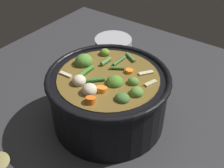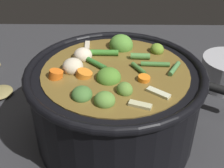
{
  "view_description": "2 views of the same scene",
  "coord_description": "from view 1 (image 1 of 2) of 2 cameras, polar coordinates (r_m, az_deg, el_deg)",
  "views": [
    {
      "loc": [
        -0.44,
        -0.32,
        0.55
      ],
      "look_at": [
        -0.01,
        -0.02,
        0.13
      ],
      "focal_mm": 45.4,
      "sensor_mm": 36.0,
      "label": 1
    },
    {
      "loc": [
        0.0,
        -0.41,
        0.39
      ],
      "look_at": [
        -0.0,
        -0.01,
        0.12
      ],
      "focal_mm": 46.19,
      "sensor_mm": 36.0,
      "label": 2
    }
  ],
  "objects": [
    {
      "name": "small_saucepan",
      "position": [
        1.0,
        0.34,
        7.29
      ],
      "size": [
        0.18,
        0.21,
        0.07
      ],
      "color": "#ADADB2",
      "rests_on": "ground_plane"
    },
    {
      "name": "cooking_pot",
      "position": [
        0.72,
        -0.73,
        -2.71
      ],
      "size": [
        0.31,
        0.31,
        0.17
      ],
      "color": "black",
      "rests_on": "ground_plane"
    },
    {
      "name": "ground_plane",
      "position": [
        0.77,
        -0.67,
        -7.12
      ],
      "size": [
        1.1,
        1.1,
        0.0
      ],
      "primitive_type": "plane",
      "color": "#2D2D30"
    }
  ]
}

